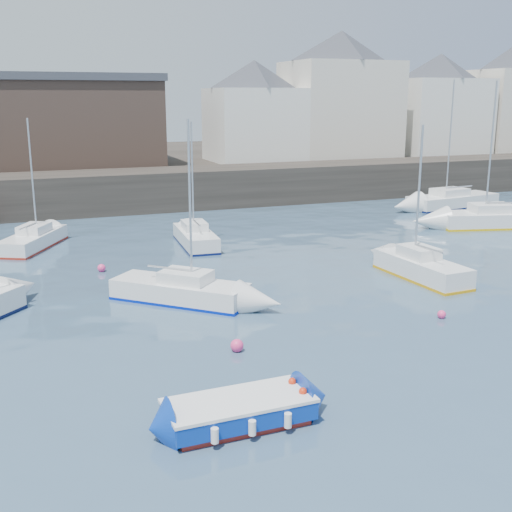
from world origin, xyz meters
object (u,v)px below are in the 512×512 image
object	(u,v)px
sailboat_b	(181,290)
sailboat_d	(495,219)
blue_dinghy	(239,410)
sailboat_h	(33,240)
buoy_mid	(441,318)
sailboat_f	(195,237)
buoy_near	(237,351)
buoy_far	(102,272)
sailboat_g	(452,200)
sailboat_c	(421,267)

from	to	relation	value
sailboat_b	sailboat_d	distance (m)	25.22
blue_dinghy	sailboat_h	xyz separation A→B (m)	(-4.36, 23.89, 0.06)
buoy_mid	sailboat_f	bearing A→B (deg)	109.67
blue_dinghy	sailboat_b	size ratio (longest dim) A/B	0.52
buoy_near	sailboat_b	bearing A→B (deg)	94.12
buoy_mid	buoy_far	world-z (taller)	buoy_far
blue_dinghy	buoy_mid	distance (m)	11.61
sailboat_b	sailboat_d	size ratio (longest dim) A/B	0.81
sailboat_f	buoy_mid	size ratio (longest dim) A/B	21.06
buoy_near	sailboat_f	bearing A→B (deg)	79.45
blue_dinghy	sailboat_g	world-z (taller)	sailboat_g
sailboat_b	sailboat_f	size ratio (longest dim) A/B	1.08
buoy_near	buoy_mid	distance (m)	8.75
sailboat_g	buoy_mid	distance (m)	27.56
sailboat_c	sailboat_g	world-z (taller)	sailboat_g
sailboat_f	sailboat_g	distance (m)	23.41
sailboat_g	sailboat_h	world-z (taller)	sailboat_g
sailboat_f	buoy_near	bearing A→B (deg)	-100.55
sailboat_d	sailboat_h	bearing A→B (deg)	171.09
sailboat_b	buoy_near	bearing A→B (deg)	-85.88
sailboat_c	blue_dinghy	bearing A→B (deg)	-141.29
sailboat_b	buoy_near	xyz separation A→B (m)	(0.44, -6.12, -0.50)
sailboat_d	buoy_far	distance (m)	26.46
buoy_mid	buoy_far	distance (m)	16.71
sailboat_f	sailboat_g	world-z (taller)	sailboat_g
sailboat_c	sailboat_f	world-z (taller)	sailboat_c
sailboat_g	buoy_far	distance (m)	30.34
sailboat_g	buoy_near	xyz separation A→B (m)	(-25.73, -22.04, -0.56)
buoy_mid	buoy_far	size ratio (longest dim) A/B	0.84
sailboat_g	sailboat_h	distance (m)	31.86
sailboat_h	buoy_mid	size ratio (longest dim) A/B	21.71
sailboat_h	buoy_near	bearing A→B (deg)	-72.53
buoy_far	sailboat_f	bearing A→B (deg)	33.86
blue_dinghy	buoy_near	bearing A→B (deg)	71.54
sailboat_f	buoy_far	xyz separation A→B (m)	(-6.02, -4.04, -0.51)
sailboat_b	blue_dinghy	bearing A→B (deg)	-96.15
blue_dinghy	sailboat_h	size ratio (longest dim) A/B	0.55
sailboat_h	buoy_far	size ratio (longest dim) A/B	18.23
sailboat_d	sailboat_g	world-z (taller)	sailboat_g
blue_dinghy	sailboat_f	size ratio (longest dim) A/B	0.56
sailboat_d	buoy_mid	distance (m)	20.31
blue_dinghy	sailboat_f	distance (m)	21.68
sailboat_d	sailboat_h	world-z (taller)	sailboat_d
buoy_near	buoy_far	xyz separation A→B (m)	(-2.98, 12.26, 0.00)
sailboat_h	buoy_far	xyz separation A→B (m)	(3.00, -6.76, -0.48)
sailboat_c	sailboat_d	world-z (taller)	sailboat_d
buoy_far	sailboat_d	bearing A→B (deg)	4.68
sailboat_h	sailboat_c	bearing A→B (deg)	-37.96
blue_dinghy	buoy_mid	size ratio (longest dim) A/B	11.85
sailboat_b	sailboat_f	world-z (taller)	sailboat_b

